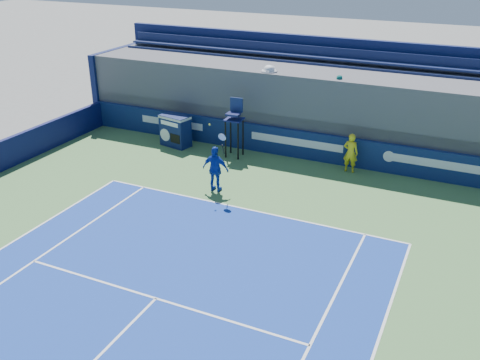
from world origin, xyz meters
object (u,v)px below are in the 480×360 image
at_px(ball_person, 351,153).
at_px(match_clock, 175,130).
at_px(umpire_chair, 235,122).
at_px(tennis_player, 216,169).

bearing_deg(ball_person, match_clock, 2.99).
distance_m(match_clock, umpire_chair, 2.99).
xyz_separation_m(match_clock, tennis_player, (3.75, -3.39, 0.13)).
bearing_deg(umpire_chair, tennis_player, -75.71).
bearing_deg(tennis_player, ball_person, 43.76).
xyz_separation_m(umpire_chair, tennis_player, (0.86, -3.39, -0.66)).
relative_size(umpire_chair, tennis_player, 0.96).
xyz_separation_m(ball_person, tennis_player, (-3.95, -3.79, 0.07)).
relative_size(ball_person, tennis_player, 0.61).
bearing_deg(tennis_player, umpire_chair, 104.29).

